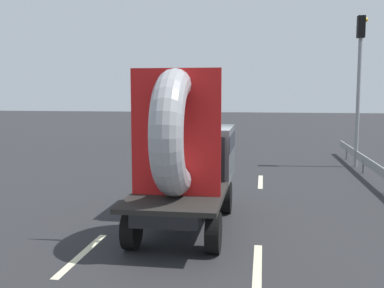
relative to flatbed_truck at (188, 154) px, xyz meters
name	(u,v)px	position (x,y,z in m)	size (l,w,h in m)	color
ground_plane	(195,220)	(0.14, 0.36, -1.74)	(120.00, 120.00, 0.00)	#28282B
flatbed_truck	(188,154)	(0.00, 0.00, 0.00)	(2.02, 5.16, 3.72)	black
distant_sedan	(177,132)	(-3.48, 17.26, -1.02)	(1.76, 4.12, 1.34)	black
traffic_light	(359,71)	(5.77, 9.61, 2.37)	(0.42, 0.36, 6.36)	gray
guardrail	(375,168)	(5.78, 6.17, -1.21)	(0.10, 15.16, 0.71)	gray
lane_dash_left_near	(82,254)	(-1.74, -2.46, -1.73)	(2.54, 0.16, 0.01)	beige
lane_dash_left_far	(165,179)	(-1.74, 5.57, -1.73)	(2.57, 0.16, 0.01)	beige
lane_dash_right_near	(257,270)	(1.74, -2.75, -1.73)	(2.75, 0.16, 0.01)	beige
lane_dash_right_far	(261,182)	(1.74, 5.66, -1.73)	(2.46, 0.16, 0.01)	beige
oncoming_car	(183,129)	(-3.56, 19.97, -1.04)	(1.70, 3.97, 1.30)	black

